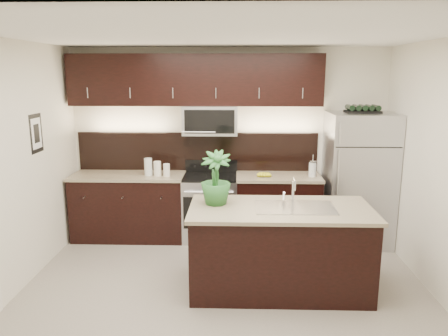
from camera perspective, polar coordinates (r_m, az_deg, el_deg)
name	(u,v)px	position (r m, az deg, el deg)	size (l,w,h in m)	color
ground	(224,296)	(4.89, 0.03, -16.41)	(4.50, 4.50, 0.00)	gray
room_walls	(213,141)	(4.30, -1.46, 3.57)	(4.52, 4.02, 2.71)	silver
counter_run	(196,207)	(6.29, -3.66, -5.06)	(3.51, 0.65, 0.94)	black
upper_fixtures	(197,88)	(6.14, -3.50, 10.38)	(3.49, 0.40, 1.66)	black
island	(280,249)	(4.88, 7.28, -10.40)	(1.96, 0.96, 0.94)	black
sink_faucet	(295,206)	(4.74, 9.24, -4.92)	(0.84, 0.50, 0.28)	silver
refrigerator	(358,179)	(6.31, 17.09, -1.38)	(0.88, 0.79, 1.82)	#B2B2B7
wine_rack	(363,109)	(6.16, 17.66, 7.34)	(0.45, 0.28, 0.11)	black
plant	(216,178)	(4.74, -1.10, -1.30)	(0.33, 0.33, 0.59)	#266128
canisters	(155,168)	(6.16, -8.98, 0.00)	(0.36, 0.13, 0.24)	silver
french_press	(312,169)	(6.15, 11.48, -0.08)	(0.10, 0.10, 0.30)	silver
bananas	(260,174)	(6.06, 4.71, -0.83)	(0.21, 0.16, 0.06)	gold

